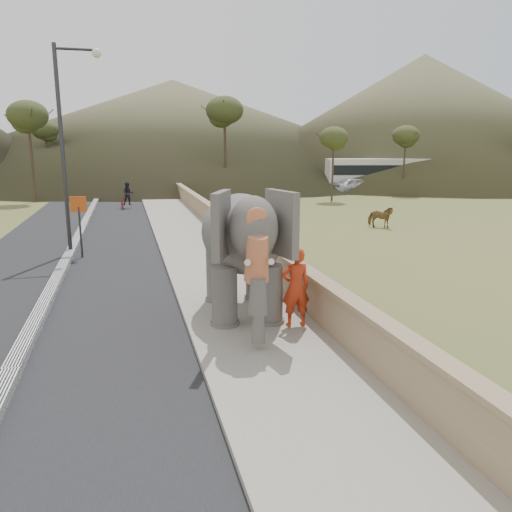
{
  "coord_description": "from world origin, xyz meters",
  "views": [
    {
      "loc": [
        -2.74,
        -9.12,
        4.26
      ],
      "look_at": [
        0.2,
        2.12,
        1.7
      ],
      "focal_mm": 35.0,
      "sensor_mm": 36.0,
      "label": 1
    }
  ],
  "objects_px": {
    "lamppost": "(69,130)",
    "cow": "(380,217)",
    "motorcyclist": "(125,198)",
    "elephant_and_man": "(243,251)"
  },
  "relations": [
    {
      "from": "lamppost",
      "to": "cow",
      "type": "distance_m",
      "value": 15.88
    },
    {
      "from": "cow",
      "to": "motorcyclist",
      "type": "relative_size",
      "value": 0.74
    },
    {
      "from": "motorcyclist",
      "to": "lamppost",
      "type": "bearing_deg",
      "value": -97.34
    },
    {
      "from": "lamppost",
      "to": "elephant_and_man",
      "type": "bearing_deg",
      "value": -62.42
    },
    {
      "from": "lamppost",
      "to": "motorcyclist",
      "type": "xyz_separation_m",
      "value": [
        1.93,
        14.96,
        -4.13
      ]
    },
    {
      "from": "motorcyclist",
      "to": "elephant_and_man",
      "type": "bearing_deg",
      "value": -83.38
    },
    {
      "from": "elephant_and_man",
      "to": "lamppost",
      "type": "bearing_deg",
      "value": 117.58
    },
    {
      "from": "elephant_and_man",
      "to": "motorcyclist",
      "type": "bearing_deg",
      "value": 96.62
    },
    {
      "from": "cow",
      "to": "motorcyclist",
      "type": "xyz_separation_m",
      "value": [
        -13.07,
        12.04,
        0.16
      ]
    },
    {
      "from": "lamppost",
      "to": "cow",
      "type": "bearing_deg",
      "value": 11.04
    }
  ]
}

